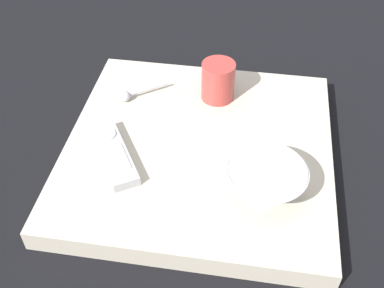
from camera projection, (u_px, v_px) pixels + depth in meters
The scene contains 6 objects.
ground_plane at pixel (199, 159), 1.06m from camera, with size 6.00×6.00×0.00m, color black.
table at pixel (199, 151), 1.05m from camera, with size 0.57×0.57×0.05m.
cereal_bowl at pixel (265, 180), 0.90m from camera, with size 0.16×0.16×0.07m.
coffee_mug at pixel (218, 80), 1.12m from camera, with size 0.11×0.08×0.09m.
teaspoon at pixel (130, 95), 1.13m from camera, with size 0.08×0.11×0.03m.
tv_remote_near at pixel (114, 154), 0.99m from camera, with size 0.19×0.15×0.02m.
Camera 1 is at (-0.74, -0.10, 0.76)m, focal length 44.59 mm.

